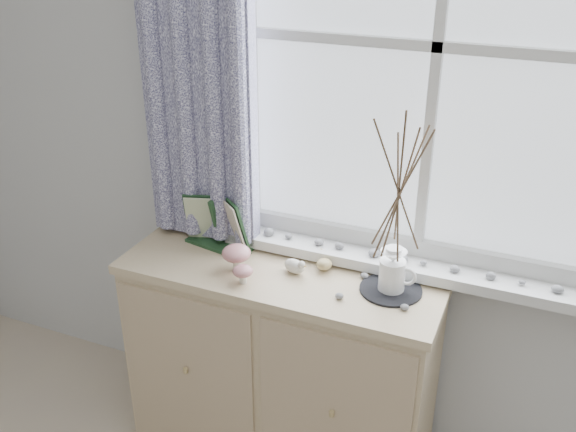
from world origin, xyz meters
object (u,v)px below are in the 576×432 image
Objects in this scene: botanical_book at (214,224)px; twig_pitcher at (399,187)px; sideboard at (281,363)px; toadstool_cluster at (238,258)px.

twig_pitcher reaches higher than botanical_book.
botanical_book is at bearing 171.15° from sideboard.
sideboard is 0.51m from toadstool_cluster.
sideboard is 0.91m from twig_pitcher.
sideboard is at bearing 30.61° from toadstool_cluster.
botanical_book is 1.94× the size of toadstool_cluster.
twig_pitcher reaches higher than sideboard.
toadstool_cluster is at bearing -173.28° from twig_pitcher.
twig_pitcher is at bearing 10.54° from toadstool_cluster.
sideboard is 1.76× the size of twig_pitcher.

